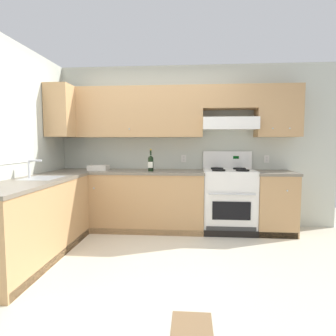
{
  "coord_description": "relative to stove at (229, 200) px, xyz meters",
  "views": [
    {
      "loc": [
        0.54,
        -3.07,
        1.33
      ],
      "look_at": [
        0.24,
        0.7,
        1.0
      ],
      "focal_mm": 30.76,
      "sensor_mm": 36.0,
      "label": 1
    }
  ],
  "objects": [
    {
      "name": "counter_left_run",
      "position": [
        -2.36,
        -1.25,
        -0.02
      ],
      "size": [
        0.63,
        1.91,
        1.13
      ],
      "color": "tan",
      "rests_on": "ground_plane"
    },
    {
      "name": "bowl",
      "position": [
        -2.0,
        -0.01,
        0.46
      ],
      "size": [
        0.29,
        0.21,
        0.08
      ],
      "color": "beige",
      "rests_on": "counter_back_run"
    },
    {
      "name": "stove",
      "position": [
        0.0,
        0.0,
        0.0
      ],
      "size": [
        0.76,
        0.62,
        1.2
      ],
      "color": "white",
      "rests_on": "ground_plane"
    },
    {
      "name": "wine_bottle",
      "position": [
        -1.17,
        -0.1,
        0.56
      ],
      "size": [
        0.08,
        0.08,
        0.33
      ],
      "color": "black",
      "rests_on": "counter_back_run"
    },
    {
      "name": "wall_back",
      "position": [
        -0.72,
        0.27,
        1.0
      ],
      "size": [
        4.68,
        0.57,
        2.55
      ],
      "color": "beige",
      "rests_on": "ground_plane"
    },
    {
      "name": "ground_plane",
      "position": [
        -1.11,
        -1.25,
        -0.48
      ],
      "size": [
        7.04,
        7.04,
        0.0
      ],
      "primitive_type": "plane",
      "color": "beige"
    },
    {
      "name": "floor_accent_tile",
      "position": [
        -0.56,
        -2.31,
        -0.48
      ],
      "size": [
        0.3,
        0.3,
        0.01
      ],
      "primitive_type": "cube",
      "color": "olive",
      "rests_on": "ground_plane"
    },
    {
      "name": "wall_left",
      "position": [
        -2.7,
        -1.03,
        0.87
      ],
      "size": [
        0.47,
        4.0,
        2.55
      ],
      "color": "beige",
      "rests_on": "ground_plane"
    },
    {
      "name": "counter_back_run",
      "position": [
        -1.08,
        -0.01,
        -0.03
      ],
      "size": [
        3.6,
        0.65,
        0.91
      ],
      "color": "tan",
      "rests_on": "ground_plane"
    }
  ]
}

